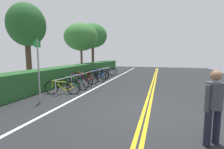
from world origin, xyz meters
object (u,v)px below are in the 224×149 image
object	(u,v)px
bicycle_1	(74,83)
pedestrian	(214,103)
bicycle_0	(63,87)
sign_post_near	(38,65)
bicycle_6	(100,73)
bicycle_8	(108,72)
tree_far_right	(81,37)
tree_mid	(27,26)
bicycle_4	(94,76)
bike_rack	(92,73)
bicycle_5	(98,75)
tree_extra	(93,36)
bicycle_3	(85,78)
bicycle_2	(79,81)
bicycle_7	(104,72)

from	to	relation	value
bicycle_1	pedestrian	size ratio (longest dim) A/B	1.10
bicycle_0	sign_post_near	world-z (taller)	sign_post_near
bicycle_0	sign_post_near	size ratio (longest dim) A/B	0.68
bicycle_6	bicycle_8	world-z (taller)	bicycle_6
tree_far_right	pedestrian	bearing A→B (deg)	-142.08
bicycle_8	tree_mid	xyz separation A→B (m)	(-5.32, 3.73, 3.38)
bicycle_4	pedestrian	world-z (taller)	pedestrian
bike_rack	bicycle_5	xyz separation A→B (m)	(0.87, -0.10, -0.22)
bicycle_5	bicycle_6	distance (m)	0.97
bicycle_4	bicycle_8	bearing A→B (deg)	2.65
tree_extra	bicycle_6	bearing A→B (deg)	-152.88
bicycle_0	tree_extra	world-z (taller)	tree_extra
bicycle_6	tree_far_right	bearing A→B (deg)	52.71
bicycle_3	bicycle_6	world-z (taller)	bicycle_3
bicycle_5	sign_post_near	distance (m)	6.16
tree_mid	tree_far_right	size ratio (longest dim) A/B	1.07
bike_rack	tree_far_right	bearing A→B (deg)	35.31
bicycle_2	pedestrian	size ratio (longest dim) A/B	1.14
bike_rack	bicycle_6	world-z (taller)	bicycle_6
bicycle_4	sign_post_near	size ratio (longest dim) A/B	0.72
bicycle_1	bicycle_7	bearing A→B (deg)	2.01
bicycle_3	pedestrian	distance (m)	8.16
sign_post_near	bicycle_2	bearing A→B (deg)	-0.33
bicycle_2	bicycle_8	size ratio (longest dim) A/B	1.11
bicycle_8	tree_far_right	world-z (taller)	tree_far_right
bicycle_3	bicycle_6	distance (m)	2.82
bicycle_2	bicycle_8	world-z (taller)	bicycle_2
bicycle_1	tree_mid	bearing A→B (deg)	74.65
bicycle_2	bicycle_3	xyz separation A→B (m)	(0.91, 0.07, 0.02)
tree_mid	bicycle_5	bearing A→B (deg)	-56.86
bicycle_2	sign_post_near	world-z (taller)	sign_post_near
bicycle_6	tree_mid	distance (m)	6.04
bicycle_0	bicycle_3	xyz separation A→B (m)	(2.78, 0.17, 0.05)
bike_rack	bicycle_5	world-z (taller)	bike_rack
pedestrian	bicycle_1	bearing A→B (deg)	53.06
bicycle_6	pedestrian	bearing A→B (deg)	-146.62
bicycle_7	bicycle_8	size ratio (longest dim) A/B	1.05
bicycle_0	sign_post_near	distance (m)	1.81
bicycle_8	tree_far_right	distance (m)	4.11
bicycle_0	bicycle_2	bearing A→B (deg)	3.27
bike_rack	bicycle_3	world-z (taller)	bicycle_3
sign_post_near	tree_far_right	world-z (taller)	tree_far_right
bicycle_4	bicycle_5	bearing A→B (deg)	3.11
bicycle_5	bicycle_8	world-z (taller)	bicycle_5
bicycle_1	bicycle_4	size ratio (longest dim) A/B	0.98
tree_extra	bicycle_1	bearing A→B (deg)	-162.31
bicycle_4	bicycle_3	bearing A→B (deg)	167.20
bicycle_1	bicycle_6	world-z (taller)	bicycle_6
pedestrian	sign_post_near	world-z (taller)	sign_post_near
bicycle_4	pedestrian	bearing A→B (deg)	-141.57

